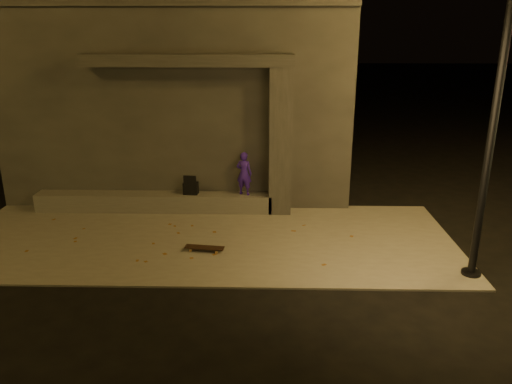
{
  "coord_description": "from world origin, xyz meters",
  "views": [
    {
      "loc": [
        1.4,
        -8.21,
        4.51
      ],
      "look_at": [
        1.15,
        2.0,
        1.13
      ],
      "focal_mm": 35.0,
      "sensor_mm": 36.0,
      "label": 1
    }
  ],
  "objects_px": {
    "column": "(280,142)",
    "backpack": "(191,187)",
    "street_lamp_0": "(502,64)",
    "skateboard": "(204,248)",
    "skateboarder": "(244,173)"
  },
  "relations": [
    {
      "from": "street_lamp_0",
      "to": "skateboard",
      "type": "bearing_deg",
      "value": 170.2
    },
    {
      "from": "skateboard",
      "to": "backpack",
      "type": "bearing_deg",
      "value": 112.03
    },
    {
      "from": "column",
      "to": "skateboarder",
      "type": "xyz_separation_m",
      "value": [
        -0.89,
        0.0,
        -0.8
      ]
    },
    {
      "from": "backpack",
      "to": "skateboard",
      "type": "height_order",
      "value": "backpack"
    },
    {
      "from": "street_lamp_0",
      "to": "backpack",
      "type": "bearing_deg",
      "value": 150.23
    },
    {
      "from": "column",
      "to": "skateboard",
      "type": "height_order",
      "value": "column"
    },
    {
      "from": "column",
      "to": "street_lamp_0",
      "type": "relative_size",
      "value": 0.52
    },
    {
      "from": "backpack",
      "to": "street_lamp_0",
      "type": "xyz_separation_m",
      "value": [
        5.83,
        -3.34,
        3.26
      ]
    },
    {
      "from": "backpack",
      "to": "skateboard",
      "type": "bearing_deg",
      "value": -70.85
    },
    {
      "from": "column",
      "to": "backpack",
      "type": "relative_size",
      "value": 7.06
    },
    {
      "from": "skateboarder",
      "to": "skateboard",
      "type": "bearing_deg",
      "value": 92.56
    },
    {
      "from": "backpack",
      "to": "skateboard",
      "type": "distance_m",
      "value": 2.58
    },
    {
      "from": "column",
      "to": "street_lamp_0",
      "type": "bearing_deg",
      "value": -42.94
    },
    {
      "from": "column",
      "to": "street_lamp_0",
      "type": "xyz_separation_m",
      "value": [
        3.58,
        -3.34,
        2.09
      ]
    },
    {
      "from": "backpack",
      "to": "skateboard",
      "type": "xyz_separation_m",
      "value": [
        0.63,
        -2.44,
        -0.55
      ]
    }
  ]
}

